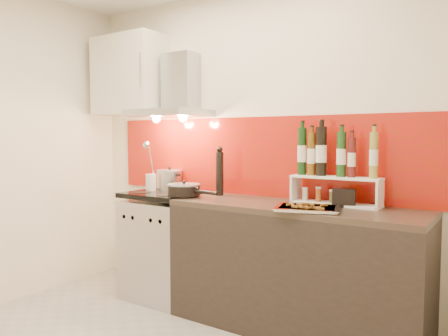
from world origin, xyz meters
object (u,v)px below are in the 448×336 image
Objects in this scene: stock_pot at (169,179)px; baking_tray at (307,208)px; counter at (294,268)px; saute_pan at (185,190)px; pepper_mill at (220,172)px; range_stove at (166,246)px.

stock_pot is 1.52m from baking_tray.
counter is 1.44m from stock_pot.
baking_tray reaches higher than counter.
pepper_mill reaches higher than saute_pan.
baking_tray is at bearing -17.69° from pepper_mill.
range_stove is 0.51× the size of counter.
saute_pan is (0.41, -0.28, -0.04)m from stock_pot.
counter is at bearing 0.23° from range_stove.
stock_pot reaches higher than counter.
stock_pot reaches higher than saute_pan.
stock_pot is at bearing 172.22° from counter.
saute_pan reaches higher than counter.
baking_tray reaches higher than range_stove.
range_stove is at bearing 173.63° from baking_tray.
counter is 7.64× the size of stock_pot.
counter is at bearing -9.90° from pepper_mill.
counter is 0.52m from baking_tray.
counter is at bearing 6.38° from saute_pan.
stock_pot reaches higher than baking_tray.
counter is 3.57× the size of saute_pan.
baking_tray is (1.07, -0.05, -0.04)m from saute_pan.
pepper_mill is at bearing 162.31° from baking_tray.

